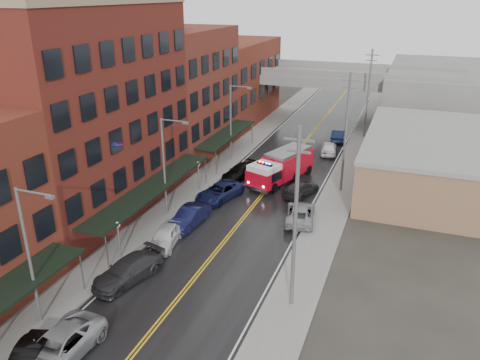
% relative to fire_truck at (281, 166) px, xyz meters
% --- Properties ---
extents(road, '(11.00, 160.00, 0.02)m').
position_rel_fire_truck_xyz_m(road, '(-0.72, -5.28, -1.72)').
color(road, black).
rests_on(road, ground).
extents(sidewalk_left, '(3.00, 160.00, 0.15)m').
position_rel_fire_truck_xyz_m(sidewalk_left, '(-8.02, -5.28, -1.66)').
color(sidewalk_left, slate).
rests_on(sidewalk_left, ground).
extents(sidewalk_right, '(3.00, 160.00, 0.15)m').
position_rel_fire_truck_xyz_m(sidewalk_right, '(6.58, -5.28, -1.66)').
color(sidewalk_right, slate).
rests_on(sidewalk_right, ground).
extents(curb_left, '(0.30, 160.00, 0.15)m').
position_rel_fire_truck_xyz_m(curb_left, '(-6.37, -5.28, -1.66)').
color(curb_left, gray).
rests_on(curb_left, ground).
extents(curb_right, '(0.30, 160.00, 0.15)m').
position_rel_fire_truck_xyz_m(curb_right, '(4.93, -5.28, -1.66)').
color(curb_right, gray).
rests_on(curb_right, ground).
extents(brick_building_b, '(9.00, 20.00, 18.00)m').
position_rel_fire_truck_xyz_m(brick_building_b, '(-14.02, -12.28, 7.27)').
color(brick_building_b, maroon).
rests_on(brick_building_b, ground).
extents(brick_building_c, '(9.00, 15.00, 15.00)m').
position_rel_fire_truck_xyz_m(brick_building_c, '(-14.02, 5.22, 5.77)').
color(brick_building_c, maroon).
rests_on(brick_building_c, ground).
extents(brick_building_far, '(9.00, 20.00, 12.00)m').
position_rel_fire_truck_xyz_m(brick_building_far, '(-14.02, 22.72, 4.27)').
color(brick_building_far, maroon).
rests_on(brick_building_far, ground).
extents(tan_building, '(14.00, 22.00, 5.00)m').
position_rel_fire_truck_xyz_m(tan_building, '(15.28, 4.72, 0.77)').
color(tan_building, '#8E6B4C').
rests_on(tan_building, ground).
extents(right_far_block, '(18.00, 30.00, 8.00)m').
position_rel_fire_truck_xyz_m(right_far_block, '(17.28, 34.72, 2.27)').
color(right_far_block, slate).
rests_on(right_far_block, ground).
extents(awning_1, '(2.60, 18.00, 3.09)m').
position_rel_fire_truck_xyz_m(awning_1, '(-8.21, -12.28, 1.26)').
color(awning_1, black).
rests_on(awning_1, ground).
extents(awning_2, '(2.60, 13.00, 3.09)m').
position_rel_fire_truck_xyz_m(awning_2, '(-8.21, 5.22, 1.25)').
color(awning_2, black).
rests_on(awning_2, ground).
extents(globe_lamp_1, '(0.44, 0.44, 3.12)m').
position_rel_fire_truck_xyz_m(globe_lamp_1, '(-7.12, -19.28, 0.58)').
color(globe_lamp_1, '#59595B').
rests_on(globe_lamp_1, ground).
extents(globe_lamp_2, '(0.44, 0.44, 3.12)m').
position_rel_fire_truck_xyz_m(globe_lamp_2, '(-7.12, -5.28, 0.58)').
color(globe_lamp_2, '#59595B').
rests_on(globe_lamp_2, ground).
extents(street_lamp_0, '(2.64, 0.22, 9.00)m').
position_rel_fire_truck_xyz_m(street_lamp_0, '(-7.27, -27.28, 3.45)').
color(street_lamp_0, '#59595B').
rests_on(street_lamp_0, ground).
extents(street_lamp_1, '(2.64, 0.22, 9.00)m').
position_rel_fire_truck_xyz_m(street_lamp_1, '(-7.27, -11.28, 3.45)').
color(street_lamp_1, '#59595B').
rests_on(street_lamp_1, ground).
extents(street_lamp_2, '(2.64, 0.22, 9.00)m').
position_rel_fire_truck_xyz_m(street_lamp_2, '(-7.27, 4.72, 3.45)').
color(street_lamp_2, '#59595B').
rests_on(street_lamp_2, ground).
extents(utility_pole_0, '(1.80, 0.24, 12.00)m').
position_rel_fire_truck_xyz_m(utility_pole_0, '(6.48, -20.28, 4.57)').
color(utility_pole_0, '#59595B').
rests_on(utility_pole_0, ground).
extents(utility_pole_1, '(1.80, 0.24, 12.00)m').
position_rel_fire_truck_xyz_m(utility_pole_1, '(6.48, -0.28, 4.57)').
color(utility_pole_1, '#59595B').
rests_on(utility_pole_1, ground).
extents(utility_pole_2, '(1.80, 0.24, 12.00)m').
position_rel_fire_truck_xyz_m(utility_pole_2, '(6.48, 19.72, 4.57)').
color(utility_pole_2, '#59595B').
rests_on(utility_pole_2, ground).
extents(overpass, '(40.00, 10.00, 7.50)m').
position_rel_fire_truck_xyz_m(overpass, '(-0.72, 26.72, 4.25)').
color(overpass, slate).
rests_on(overpass, ground).
extents(fire_truck, '(5.58, 9.19, 3.20)m').
position_rel_fire_truck_xyz_m(fire_truck, '(0.00, 0.00, 0.00)').
color(fire_truck, red).
rests_on(fire_truck, ground).
extents(parked_car_left_1, '(2.66, 4.39, 1.37)m').
position_rel_fire_truck_xyz_m(parked_car_left_1, '(-5.34, -30.58, -1.05)').
color(parked_car_left_1, black).
rests_on(parked_car_left_1, ground).
extents(parked_car_left_2, '(2.96, 6.04, 1.65)m').
position_rel_fire_truck_xyz_m(parked_car_left_2, '(-4.32, -29.48, -0.91)').
color(parked_car_left_2, '#94979B').
rests_on(parked_car_left_2, ground).
extents(parked_car_left_3, '(3.64, 5.98, 1.62)m').
position_rel_fire_truck_xyz_m(parked_car_left_3, '(-4.97, -21.51, -0.92)').
color(parked_car_left_3, '#2C2B2E').
rests_on(parked_car_left_3, ground).
extents(parked_car_left_4, '(2.59, 4.83, 1.56)m').
position_rel_fire_truck_xyz_m(parked_car_left_4, '(-4.92, -16.23, -0.95)').
color(parked_car_left_4, silver).
rests_on(parked_car_left_4, ground).
extents(parked_car_left_5, '(2.10, 5.08, 1.63)m').
position_rel_fire_truck_xyz_m(parked_car_left_5, '(-4.62, -12.48, -0.92)').
color(parked_car_left_5, black).
rests_on(parked_car_left_5, ground).
extents(parked_car_left_6, '(3.91, 6.07, 1.56)m').
position_rel_fire_truck_xyz_m(parked_car_left_6, '(-4.32, -6.48, -0.96)').
color(parked_car_left_6, '#111A42').
rests_on(parked_car_left_6, ground).
extents(parked_car_left_7, '(3.31, 5.38, 1.46)m').
position_rel_fire_truck_xyz_m(parked_car_left_7, '(-4.41, -0.48, -1.00)').
color(parked_car_left_7, black).
rests_on(parked_car_left_7, ground).
extents(parked_car_right_0, '(3.33, 5.66, 1.48)m').
position_rel_fire_truck_xyz_m(parked_car_right_0, '(4.15, -8.31, -0.99)').
color(parked_car_right_0, gray).
rests_on(parked_car_right_0, ground).
extents(parked_car_right_1, '(3.37, 5.17, 1.39)m').
position_rel_fire_truck_xyz_m(parked_car_right_1, '(2.88, -2.71, -1.04)').
color(parked_car_right_1, black).
rests_on(parked_car_right_1, ground).
extents(parked_car_right_2, '(2.52, 4.84, 1.57)m').
position_rel_fire_truck_xyz_m(parked_car_right_2, '(3.16, 10.92, -0.95)').
color(parked_car_right_2, white).
rests_on(parked_car_right_2, ground).
extents(parked_car_right_3, '(2.10, 4.98, 1.60)m').
position_rel_fire_truck_xyz_m(parked_car_right_3, '(3.36, 16.85, -0.93)').
color(parked_car_right_3, black).
rests_on(parked_car_right_3, ground).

